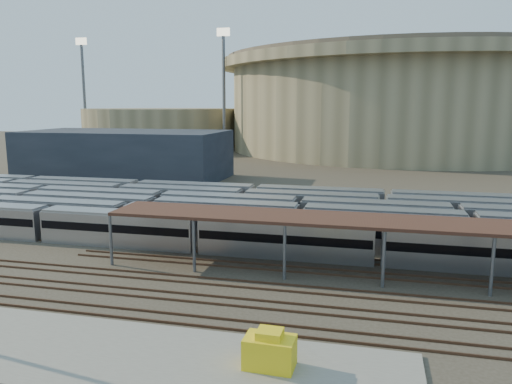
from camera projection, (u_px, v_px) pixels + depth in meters
The scene contains 12 objects.
ground at pixel (184, 276), 45.74m from camera, with size 420.00×420.00×0.00m, color #383026.
apron at pixel (26, 344), 32.52m from camera, with size 50.00×9.00×0.20m, color gray.
subway_trains at pixel (263, 215), 62.38m from camera, with size 121.80×23.90×3.60m.
inspection_shed at pixel (435, 226), 43.61m from camera, with size 60.30×6.00×5.30m.
empty_tracks at pixel (161, 295), 40.94m from camera, with size 170.00×9.62×0.18m.
stadium at pixel (403, 101), 171.12m from camera, with size 124.00×124.00×32.50m.
secondary_arena at pixel (162, 128), 182.85m from camera, with size 56.00×56.00×14.00m, color gray.
service_building at pixel (125, 155), 105.62m from camera, with size 42.00×20.00×10.00m, color #1E232D.
floodlight_0 at pixel (224, 88), 154.40m from camera, with size 4.00×1.00×38.40m.
floodlight_1 at pixel (84, 90), 176.70m from camera, with size 4.00×1.00×38.40m.
floodlight_3 at pixel (309, 91), 197.64m from camera, with size 4.00×1.00×38.40m.
yellow_equipment at pixel (270, 352), 29.33m from camera, with size 2.97×1.86×1.86m, color yellow.
Camera 1 is at (16.73, -40.93, 15.51)m, focal length 35.00 mm.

